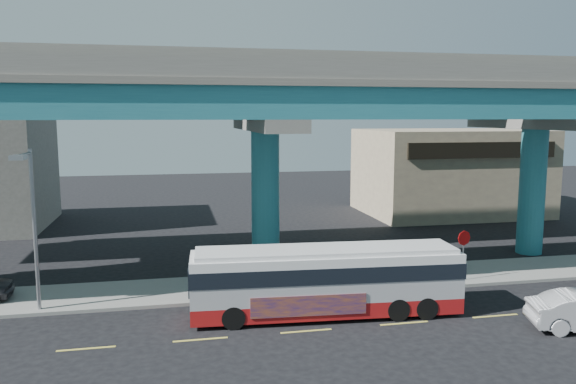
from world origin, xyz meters
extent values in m
plane|color=black|center=(0.00, 0.00, 0.00)|extent=(120.00, 120.00, 0.00)
cube|color=gray|center=(0.00, 5.50, 0.07)|extent=(70.00, 4.00, 0.15)
cube|color=#D8C64C|center=(-8.00, -0.30, 0.01)|extent=(2.00, 0.12, 0.01)
cube|color=#D8C64C|center=(-4.00, -0.30, 0.01)|extent=(2.00, 0.12, 0.01)
cube|color=#D8C64C|center=(0.00, -0.30, 0.01)|extent=(2.00, 0.12, 0.01)
cube|color=#D8C64C|center=(4.00, -0.30, 0.01)|extent=(2.00, 0.12, 0.01)
cube|color=#D8C64C|center=(8.00, -0.30, 0.01)|extent=(2.00, 0.12, 0.01)
cylinder|color=#206B7B|center=(0.00, 9.00, 3.70)|extent=(1.50, 1.50, 7.40)
cube|color=gray|center=(0.00, 9.00, 7.70)|extent=(2.00, 12.00, 0.60)
cube|color=gray|center=(0.00, 12.50, 8.60)|extent=(1.80, 5.00, 1.20)
cylinder|color=#206B7B|center=(16.00, 9.00, 3.70)|extent=(1.50, 1.50, 7.40)
cube|color=gray|center=(16.00, 9.00, 7.70)|extent=(2.00, 12.00, 0.60)
cube|color=gray|center=(16.00, 12.50, 8.60)|extent=(1.80, 5.00, 1.20)
cube|color=#206B7B|center=(0.00, 5.50, 8.70)|extent=(52.00, 5.00, 1.40)
cube|color=gray|center=(0.00, 5.50, 9.55)|extent=(52.00, 5.40, 0.30)
cube|color=gray|center=(0.00, 3.00, 10.10)|extent=(52.00, 0.25, 0.80)
cube|color=gray|center=(0.00, 8.00, 10.10)|extent=(52.00, 0.25, 0.80)
cube|color=#206B7B|center=(0.00, 12.50, 9.90)|extent=(52.00, 5.00, 1.40)
cube|color=gray|center=(0.00, 12.50, 10.75)|extent=(52.00, 5.40, 0.30)
cube|color=gray|center=(0.00, 10.00, 11.30)|extent=(52.00, 0.25, 0.80)
cube|color=gray|center=(0.00, 15.00, 11.30)|extent=(52.00, 0.25, 0.80)
cube|color=tan|center=(18.00, 23.00, 3.50)|extent=(14.00, 10.00, 7.00)
cube|color=black|center=(18.00, 17.90, 5.60)|extent=(12.00, 0.25, 1.20)
cube|color=maroon|center=(1.21, 1.27, 0.50)|extent=(11.09, 3.06, 0.64)
cube|color=#BCBCC1|center=(1.21, 1.27, 1.51)|extent=(11.09, 3.06, 1.37)
cube|color=black|center=(1.21, 1.27, 1.96)|extent=(11.15, 3.12, 0.64)
cube|color=silver|center=(1.21, 1.27, 2.47)|extent=(11.09, 3.06, 0.37)
cube|color=silver|center=(1.21, 1.27, 2.74)|extent=(10.68, 2.79, 0.18)
cube|color=black|center=(6.69, 0.90, 1.83)|extent=(0.20, 2.08, 1.10)
cube|color=black|center=(-4.28, 1.64, 1.83)|extent=(0.20, 2.08, 1.10)
cube|color=#1A1458|center=(0.21, 0.14, 0.84)|extent=(4.56, 0.36, 0.82)
cylinder|color=black|center=(-2.69, 0.48, 0.46)|extent=(0.93, 0.33, 0.91)
cylinder|color=black|center=(-2.55, 2.57, 0.46)|extent=(0.93, 0.33, 0.91)
cylinder|color=black|center=(3.87, 0.03, 0.46)|extent=(0.93, 0.33, 0.91)
cylinder|color=black|center=(4.01, 2.13, 0.46)|extent=(0.93, 0.33, 0.91)
cylinder|color=black|center=(5.05, -0.05, 0.46)|extent=(0.93, 0.33, 0.91)
cylinder|color=black|center=(5.20, 2.05, 0.46)|extent=(0.93, 0.33, 0.91)
cylinder|color=gray|center=(-10.44, 4.00, 3.50)|extent=(0.16, 0.16, 6.71)
cylinder|color=gray|center=(-10.44, 3.09, 6.67)|extent=(0.12, 1.81, 0.12)
cube|color=gray|center=(-10.44, 2.19, 6.63)|extent=(0.50, 0.70, 0.18)
cylinder|color=gray|center=(8.98, 4.20, 1.23)|extent=(0.06, 0.06, 2.16)
cylinder|color=#B20A0A|center=(8.98, 4.17, 2.26)|extent=(0.74, 0.18, 0.75)
camera|label=1|loc=(-4.87, -20.22, 8.17)|focal=35.00mm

